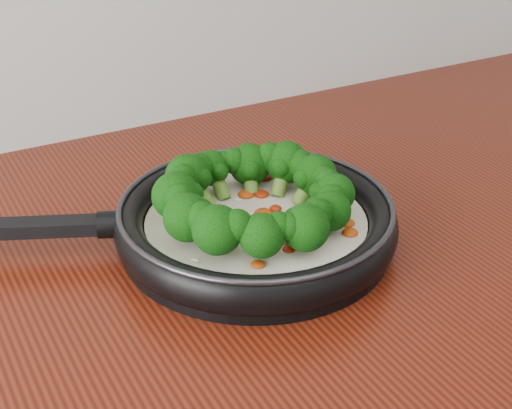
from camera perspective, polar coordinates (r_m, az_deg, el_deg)
skillet at (r=0.82m, az=-0.27°, el=-0.89°), size 0.50×0.40×0.09m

